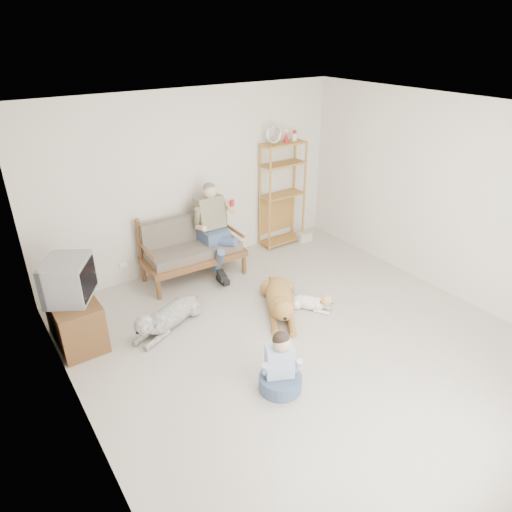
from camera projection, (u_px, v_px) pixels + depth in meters
floor at (308, 348)px, 5.48m from camera, size 5.50×5.50×0.00m
ceiling at (322, 116)px, 4.25m from camera, size 5.50×5.50×0.00m
wall_back at (194, 181)px, 6.89m from camera, size 5.00×0.00×5.00m
wall_left at (74, 324)px, 3.60m from camera, size 0.00×5.50×5.50m
wall_right at (455, 201)px, 6.13m from camera, size 0.00×5.50×5.50m
loveseat at (191, 247)px, 6.85m from camera, size 1.52×0.75×0.95m
man at (217, 236)px, 6.79m from camera, size 0.54×0.77×1.25m
etagere at (282, 194)px, 7.71m from camera, size 0.79×0.35×2.08m
book_stack at (304, 237)px, 8.16m from camera, size 0.25×0.19×0.15m
tv_stand at (75, 320)px, 5.47m from camera, size 0.51×0.91×0.60m
crt_tv at (69, 279)px, 5.25m from camera, size 0.71×0.74×0.49m
wall_outlet at (123, 265)px, 6.72m from camera, size 0.12×0.02×0.08m
golden_retriever at (280, 301)px, 6.07m from camera, size 0.87×1.33×0.45m
shaggy_dog at (167, 317)px, 5.76m from camera, size 1.23×0.68×0.40m
terrier at (314, 302)px, 6.17m from camera, size 0.45×0.59×0.26m
child at (280, 369)px, 4.75m from camera, size 0.46×0.46×0.72m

